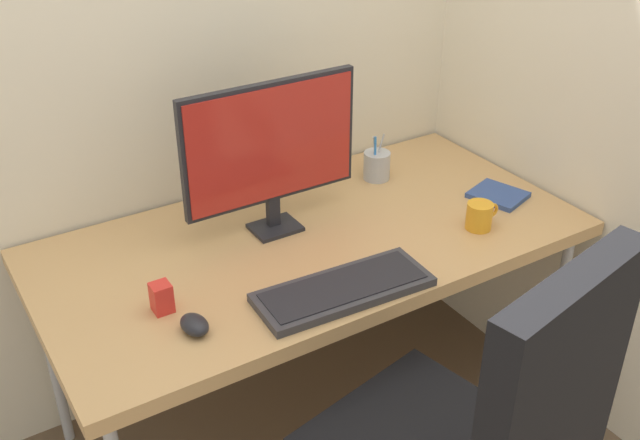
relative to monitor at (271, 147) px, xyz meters
name	(u,v)px	position (x,y,z in m)	size (l,w,h in m)	color
ground_plane	(313,415)	(0.07, -0.10, -0.98)	(8.00, 8.00, 0.00)	brown
desk	(312,247)	(0.07, -0.10, -0.30)	(1.59, 0.80, 0.72)	tan
monitor	(271,147)	(0.00, 0.00, 0.00)	(0.54, 0.11, 0.46)	black
keyboard	(343,289)	(-0.01, -0.39, -0.25)	(0.48, 0.20, 0.03)	#333338
mouse	(194,325)	(-0.40, -0.33, -0.24)	(0.06, 0.09, 0.04)	black
pen_holder	(377,165)	(0.45, 0.11, -0.22)	(0.09, 0.09, 0.16)	#B2B5BA
notebook	(498,195)	(0.71, -0.21, -0.26)	(0.14, 0.16, 0.02)	#334C8C
coffee_mug	(480,216)	(0.52, -0.32, -0.22)	(0.11, 0.08, 0.08)	orange
desk_clamp_accessory	(162,298)	(-0.44, -0.21, -0.23)	(0.05, 0.05, 0.08)	red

